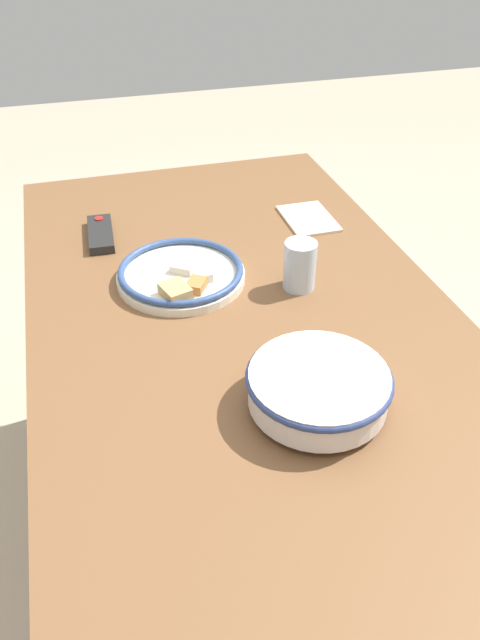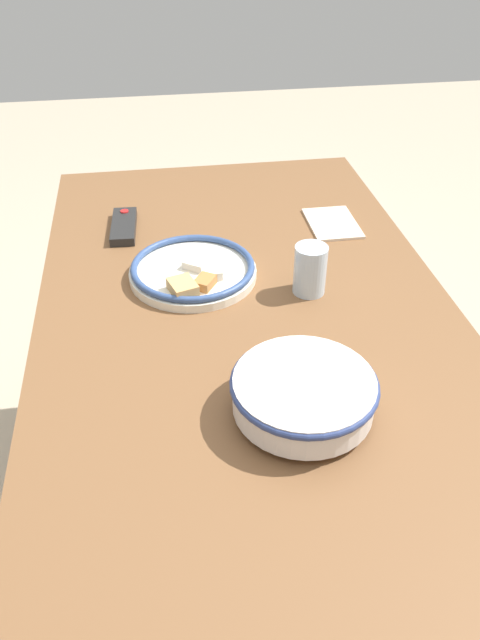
{
  "view_description": "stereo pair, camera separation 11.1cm",
  "coord_description": "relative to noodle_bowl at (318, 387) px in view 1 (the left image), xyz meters",
  "views": [
    {
      "loc": [
        -0.92,
        0.27,
        1.47
      ],
      "look_at": [
        -0.06,
        0.03,
        0.81
      ],
      "focal_mm": 35.0,
      "sensor_mm": 36.0,
      "label": 1
    },
    {
      "loc": [
        -0.95,
        0.16,
        1.47
      ],
      "look_at": [
        -0.06,
        0.03,
        0.81
      ],
      "focal_mm": 35.0,
      "sensor_mm": 36.0,
      "label": 2
    }
  ],
  "objects": [
    {
      "name": "food_plate",
      "position": [
        0.42,
        0.13,
        -0.02
      ],
      "size": [
        0.26,
        0.26,
        0.04
      ],
      "color": "silver",
      "rests_on": "dining_table"
    },
    {
      "name": "noodle_bowl",
      "position": [
        0.0,
        0.0,
        0.0
      ],
      "size": [
        0.23,
        0.23,
        0.07
      ],
      "color": "silver",
      "rests_on": "dining_table"
    },
    {
      "name": "dining_table",
      "position": [
        0.27,
        0.04,
        -0.13
      ],
      "size": [
        1.44,
        0.81,
        0.77
      ],
      "color": "brown",
      "rests_on": "ground_plane"
    },
    {
      "name": "ground_plane",
      "position": [
        0.27,
        0.04,
        -0.81
      ],
      "size": [
        8.0,
        8.0,
        0.0
      ],
      "primitive_type": "plane",
      "color": "#B7A88E"
    },
    {
      "name": "folded_napkin",
      "position": [
        0.6,
        -0.22,
        -0.04
      ],
      "size": [
        0.16,
        0.11,
        0.01
      ],
      "color": "beige",
      "rests_on": "dining_table"
    },
    {
      "name": "drinking_glass",
      "position": [
        0.33,
        -0.09,
        0.01
      ],
      "size": [
        0.06,
        0.06,
        0.1
      ],
      "color": "silver",
      "rests_on": "dining_table"
    },
    {
      "name": "tv_remote",
      "position": [
        0.65,
        0.27,
        -0.03
      ],
      "size": [
        0.16,
        0.06,
        0.02
      ],
      "rotation": [
        0.0,
        0.0,
        4.66
      ],
      "color": "black",
      "rests_on": "dining_table"
    }
  ]
}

